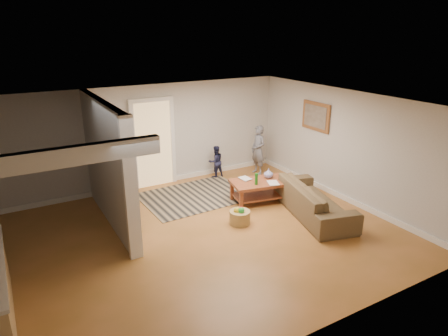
{
  "coord_description": "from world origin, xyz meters",
  "views": [
    {
      "loc": [
        -2.87,
        -6.06,
        3.75
      ],
      "look_at": [
        0.87,
        0.47,
        1.1
      ],
      "focal_mm": 32.0,
      "sensor_mm": 36.0,
      "label": 1
    }
  ],
  "objects_px": {
    "sofa": "(313,214)",
    "speaker_left": "(124,204)",
    "toddler": "(216,177)",
    "child": "(257,173)",
    "coffee_table": "(260,185)",
    "tv_console": "(112,176)",
    "toy_basket": "(240,216)",
    "speaker_right": "(105,176)"
  },
  "relations": [
    {
      "from": "speaker_left",
      "to": "toddler",
      "type": "height_order",
      "value": "speaker_left"
    },
    {
      "from": "speaker_left",
      "to": "speaker_right",
      "type": "height_order",
      "value": "speaker_right"
    },
    {
      "from": "coffee_table",
      "to": "toy_basket",
      "type": "xyz_separation_m",
      "value": [
        -0.98,
        -0.7,
        -0.23
      ]
    },
    {
      "from": "coffee_table",
      "to": "speaker_left",
      "type": "xyz_separation_m",
      "value": [
        -3.0,
        0.41,
        0.06
      ]
    },
    {
      "from": "sofa",
      "to": "speaker_left",
      "type": "height_order",
      "value": "speaker_left"
    },
    {
      "from": "sofa",
      "to": "toy_basket",
      "type": "distance_m",
      "value": 1.64
    },
    {
      "from": "tv_console",
      "to": "toy_basket",
      "type": "distance_m",
      "value": 2.93
    },
    {
      "from": "coffee_table",
      "to": "child",
      "type": "height_order",
      "value": "coffee_table"
    },
    {
      "from": "coffee_table",
      "to": "toddler",
      "type": "distance_m",
      "value": 1.95
    },
    {
      "from": "coffee_table",
      "to": "speaker_right",
      "type": "xyz_separation_m",
      "value": [
        -2.99,
        1.91,
        0.16
      ]
    },
    {
      "from": "coffee_table",
      "to": "toddler",
      "type": "relative_size",
      "value": 1.64
    },
    {
      "from": "tv_console",
      "to": "speaker_right",
      "type": "bearing_deg",
      "value": 100.19
    },
    {
      "from": "coffee_table",
      "to": "speaker_left",
      "type": "height_order",
      "value": "speaker_left"
    },
    {
      "from": "tv_console",
      "to": "speaker_left",
      "type": "bearing_deg",
      "value": -89.58
    },
    {
      "from": "coffee_table",
      "to": "tv_console",
      "type": "relative_size",
      "value": 1.09
    },
    {
      "from": "tv_console",
      "to": "child",
      "type": "relative_size",
      "value": 0.95
    },
    {
      "from": "toy_basket",
      "to": "sofa",
      "type": "bearing_deg",
      "value": -14.31
    },
    {
      "from": "sofa",
      "to": "child",
      "type": "xyz_separation_m",
      "value": [
        0.4,
        2.67,
        0.0
      ]
    },
    {
      "from": "tv_console",
      "to": "toy_basket",
      "type": "relative_size",
      "value": 3.03
    },
    {
      "from": "toy_basket",
      "to": "toddler",
      "type": "relative_size",
      "value": 0.49
    },
    {
      "from": "sofa",
      "to": "speaker_left",
      "type": "bearing_deg",
      "value": 82.01
    },
    {
      "from": "speaker_left",
      "to": "coffee_table",
      "type": "bearing_deg",
      "value": -1.18
    },
    {
      "from": "toddler",
      "to": "child",
      "type": "bearing_deg",
      "value": 162.85
    },
    {
      "from": "toy_basket",
      "to": "toddler",
      "type": "distance_m",
      "value": 2.75
    },
    {
      "from": "coffee_table",
      "to": "child",
      "type": "xyz_separation_m",
      "value": [
        1.0,
        1.56,
        -0.39
      ]
    },
    {
      "from": "toy_basket",
      "to": "tv_console",
      "type": "bearing_deg",
      "value": 132.82
    },
    {
      "from": "speaker_right",
      "to": "sofa",
      "type": "bearing_deg",
      "value": -42.69
    },
    {
      "from": "tv_console",
      "to": "speaker_left",
      "type": "relative_size",
      "value": 1.43
    },
    {
      "from": "speaker_left",
      "to": "toddler",
      "type": "bearing_deg",
      "value": 33.9
    },
    {
      "from": "speaker_right",
      "to": "child",
      "type": "height_order",
      "value": "speaker_right"
    },
    {
      "from": "tv_console",
      "to": "speaker_right",
      "type": "height_order",
      "value": "speaker_right"
    },
    {
      "from": "coffee_table",
      "to": "tv_console",
      "type": "distance_m",
      "value": 3.27
    },
    {
      "from": "coffee_table",
      "to": "toddler",
      "type": "height_order",
      "value": "coffee_table"
    },
    {
      "from": "coffee_table",
      "to": "tv_console",
      "type": "bearing_deg",
      "value": 154.42
    },
    {
      "from": "sofa",
      "to": "speaker_right",
      "type": "height_order",
      "value": "speaker_right"
    },
    {
      "from": "speaker_right",
      "to": "toddler",
      "type": "distance_m",
      "value": 2.94
    },
    {
      "from": "sofa",
      "to": "child",
      "type": "distance_m",
      "value": 2.7
    },
    {
      "from": "sofa",
      "to": "coffee_table",
      "type": "relative_size",
      "value": 1.65
    },
    {
      "from": "sofa",
      "to": "child",
      "type": "height_order",
      "value": "child"
    },
    {
      "from": "speaker_right",
      "to": "child",
      "type": "distance_m",
      "value": 4.05
    },
    {
      "from": "speaker_right",
      "to": "toddler",
      "type": "xyz_separation_m",
      "value": [
        2.89,
        -0.01,
        -0.55
      ]
    },
    {
      "from": "tv_console",
      "to": "speaker_right",
      "type": "xyz_separation_m",
      "value": [
        -0.05,
        0.51,
        -0.16
      ]
    }
  ]
}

